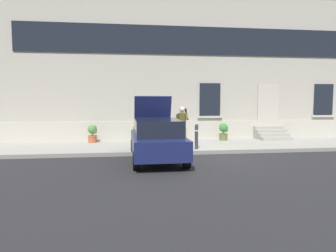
% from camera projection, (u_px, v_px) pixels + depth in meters
% --- Properties ---
extents(ground_plane, '(80.00, 80.00, 0.00)m').
position_uv_depth(ground_plane, '(210.00, 159.00, 11.18)').
color(ground_plane, '#232326').
extents(sidewalk, '(24.00, 3.60, 0.15)m').
position_uv_depth(sidewalk, '(194.00, 145.00, 13.94)').
color(sidewalk, '#99968E').
rests_on(sidewalk, ground).
extents(curb_edge, '(24.00, 0.12, 0.15)m').
position_uv_depth(curb_edge, '(204.00, 152.00, 12.10)').
color(curb_edge, gray).
rests_on(curb_edge, ground).
extents(building_facade, '(24.00, 1.52, 7.50)m').
position_uv_depth(building_facade, '(184.00, 71.00, 16.09)').
color(building_facade, '#B2AD9E').
rests_on(building_facade, ground).
extents(entrance_stoop, '(1.61, 1.28, 0.64)m').
position_uv_depth(entrance_stoop, '(271.00, 134.00, 15.79)').
color(entrance_stoop, '#9E998E').
rests_on(entrance_stoop, sidewalk).
extents(hatchback_car_navy, '(1.84, 4.09, 2.34)m').
position_uv_depth(hatchback_car_navy, '(157.00, 139.00, 10.76)').
color(hatchback_car_navy, '#161E4C').
rests_on(hatchback_car_navy, ground).
extents(bollard_near_person, '(0.15, 0.15, 1.04)m').
position_uv_depth(bollard_near_person, '(196.00, 136.00, 12.43)').
color(bollard_near_person, '#333338').
rests_on(bollard_near_person, sidewalk).
extents(person_on_phone, '(0.51, 0.47, 1.75)m').
position_uv_depth(person_on_phone, '(182.00, 124.00, 12.78)').
color(person_on_phone, '#514C1E').
rests_on(person_on_phone, sidewalk).
extents(planter_terracotta, '(0.44, 0.44, 0.86)m').
position_uv_depth(planter_terracotta, '(93.00, 133.00, 14.36)').
color(planter_terracotta, '#B25B38').
rests_on(planter_terracotta, sidewalk).
extents(planter_cream, '(0.44, 0.44, 0.86)m').
position_uv_depth(planter_cream, '(138.00, 132.00, 14.83)').
color(planter_cream, beige).
rests_on(planter_cream, sidewalk).
extents(planter_charcoal, '(0.44, 0.44, 0.86)m').
position_uv_depth(planter_charcoal, '(180.00, 131.00, 15.27)').
color(planter_charcoal, '#2D2D30').
rests_on(planter_charcoal, sidewalk).
extents(planter_olive, '(0.44, 0.44, 0.86)m').
position_uv_depth(planter_olive, '(224.00, 131.00, 15.17)').
color(planter_olive, '#606B38').
rests_on(planter_olive, sidewalk).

